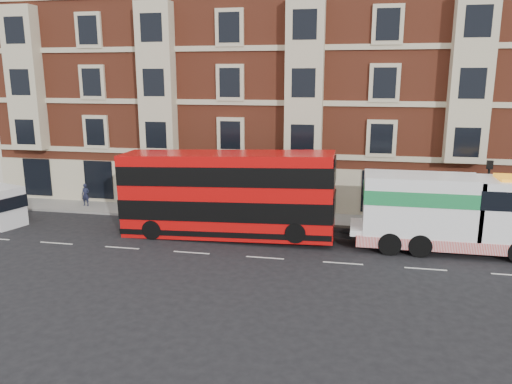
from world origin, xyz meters
TOP-DOWN VIEW (x-y plane):
  - ground at (0.00, 0.00)m, footprint 120.00×120.00m
  - sidewalk at (0.00, 7.50)m, footprint 90.00×3.00m
  - victorian_terrace at (0.50, 15.00)m, footprint 45.00×12.00m
  - lamp_post_west at (-6.00, 6.20)m, footprint 0.35×0.15m
  - lamp_post_east at (12.00, 6.20)m, footprint 0.35×0.15m
  - double_decker_bus at (-2.79, 3.01)m, footprint 12.29×2.82m
  - tow_truck at (9.27, 3.01)m, footprint 9.85×2.91m
  - pedestrian at (-14.41, 7.54)m, footprint 0.58×0.38m

SIDE VIEW (x-z plane):
  - ground at x=0.00m, z-range 0.00..0.00m
  - sidewalk at x=0.00m, z-range 0.00..0.15m
  - pedestrian at x=-14.41m, z-range 0.15..1.75m
  - tow_truck at x=9.27m, z-range 0.12..4.23m
  - double_decker_bus at x=-2.79m, z-range 0.15..5.13m
  - lamp_post_west at x=-6.00m, z-range 0.50..4.85m
  - lamp_post_east at x=12.00m, z-range 0.50..4.85m
  - victorian_terrace at x=0.50m, z-range -0.13..20.27m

